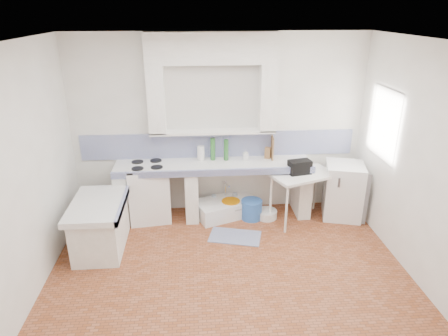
{
  "coord_description": "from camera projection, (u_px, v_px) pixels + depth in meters",
  "views": [
    {
      "loc": [
        -0.39,
        -3.93,
        3.11
      ],
      "look_at": [
        0.0,
        1.0,
        1.1
      ],
      "focal_mm": 31.83,
      "sensor_mm": 36.0,
      "label": 1
    }
  ],
  "objects": [
    {
      "name": "floor",
      "position": [
        231.0,
        282.0,
        4.83
      ],
      "size": [
        4.5,
        4.5,
        0.0
      ],
      "primitive_type": "plane",
      "color": "#985335",
      "rests_on": "ground"
    },
    {
      "name": "ceiling",
      "position": [
        232.0,
        42.0,
        3.78
      ],
      "size": [
        4.5,
        4.5,
        0.0
      ],
      "primitive_type": "plane",
      "rotation": [
        3.14,
        0.0,
        0.0
      ],
      "color": "white",
      "rests_on": "ground"
    },
    {
      "name": "wall_back",
      "position": [
        219.0,
        126.0,
        6.15
      ],
      "size": [
        4.5,
        0.0,
        4.5
      ],
      "primitive_type": "plane",
      "rotation": [
        1.57,
        0.0,
        0.0
      ],
      "color": "white",
      "rests_on": "ground"
    },
    {
      "name": "wall_front",
      "position": [
        262.0,
        304.0,
        2.46
      ],
      "size": [
        4.5,
        0.0,
        4.5
      ],
      "primitive_type": "plane",
      "rotation": [
        -1.57,
        0.0,
        0.0
      ],
      "color": "white",
      "rests_on": "ground"
    },
    {
      "name": "wall_left",
      "position": [
        17.0,
        184.0,
        4.14
      ],
      "size": [
        0.0,
        4.5,
        4.5
      ],
      "primitive_type": "plane",
      "rotation": [
        1.57,
        0.0,
        1.57
      ],
      "color": "white",
      "rests_on": "ground"
    },
    {
      "name": "wall_right",
      "position": [
        430.0,
        171.0,
        4.47
      ],
      "size": [
        0.0,
        4.5,
        4.5
      ],
      "primitive_type": "plane",
      "rotation": [
        1.57,
        0.0,
        -1.57
      ],
      "color": "white",
      "rests_on": "ground"
    },
    {
      "name": "alcove_mass",
      "position": [
        212.0,
        48.0,
        5.59
      ],
      "size": [
        1.9,
        0.25,
        0.45
      ],
      "primitive_type": "cube",
      "color": "white",
      "rests_on": "ground"
    },
    {
      "name": "window_frame",
      "position": [
        396.0,
        124.0,
        5.52
      ],
      "size": [
        0.35,
        0.86,
        1.06
      ],
      "primitive_type": "cube",
      "color": "#391F12",
      "rests_on": "ground"
    },
    {
      "name": "lace_valance",
      "position": [
        391.0,
        97.0,
        5.36
      ],
      "size": [
        0.01,
        0.84,
        0.24
      ],
      "primitive_type": "cube",
      "color": "white",
      "rests_on": "ground"
    },
    {
      "name": "counter_slab",
      "position": [
        214.0,
        166.0,
        6.07
      ],
      "size": [
        3.0,
        0.6,
        0.08
      ],
      "primitive_type": "cube",
      "color": "white",
      "rests_on": "ground"
    },
    {
      "name": "counter_lip",
      "position": [
        215.0,
        173.0,
        5.81
      ],
      "size": [
        3.0,
        0.04,
        0.1
      ],
      "primitive_type": "cube",
      "color": "navy",
      "rests_on": "ground"
    },
    {
      "name": "counter_pier_left",
      "position": [
        124.0,
        195.0,
        6.14
      ],
      "size": [
        0.2,
        0.55,
        0.82
      ],
      "primitive_type": "cube",
      "color": "white",
      "rests_on": "ground"
    },
    {
      "name": "counter_pier_mid",
      "position": [
        192.0,
        193.0,
        6.21
      ],
      "size": [
        0.2,
        0.55,
        0.82
      ],
      "primitive_type": "cube",
      "color": "white",
      "rests_on": "ground"
    },
    {
      "name": "counter_pier_right",
      "position": [
        301.0,
        189.0,
        6.34
      ],
      "size": [
        0.2,
        0.55,
        0.82
      ],
      "primitive_type": "cube",
      "color": "white",
      "rests_on": "ground"
    },
    {
      "name": "peninsula_top",
      "position": [
        98.0,
        205.0,
        5.29
      ],
      "size": [
        0.7,
        1.1,
        0.08
      ],
      "primitive_type": "cube",
      "color": "white",
      "rests_on": "ground"
    },
    {
      "name": "peninsula_base",
      "position": [
        101.0,
        228.0,
        5.42
      ],
      "size": [
        0.6,
        1.0,
        0.62
      ],
      "primitive_type": "cube",
      "color": "white",
      "rests_on": "ground"
    },
    {
      "name": "peninsula_lip",
      "position": [
        123.0,
        204.0,
        5.31
      ],
      "size": [
        0.04,
        1.1,
        0.1
      ],
      "primitive_type": "cube",
      "color": "navy",
      "rests_on": "ground"
    },
    {
      "name": "backsplash",
      "position": [
        219.0,
        145.0,
        6.25
      ],
      "size": [
        4.27,
        0.03,
        0.4
      ],
      "primitive_type": "cube",
      "color": "navy",
      "rests_on": "ground"
    },
    {
      "name": "stove",
      "position": [
        149.0,
        193.0,
        6.17
      ],
      "size": [
        0.68,
        0.66,
        0.87
      ],
      "primitive_type": "cube",
      "rotation": [
        0.0,
        0.0,
        0.12
      ],
      "color": "white",
      "rests_on": "ground"
    },
    {
      "name": "sink",
      "position": [
        226.0,
        208.0,
        6.37
      ],
      "size": [
        1.08,
        0.83,
        0.23
      ],
      "primitive_type": "cube",
      "rotation": [
        0.0,
        0.0,
        0.37
      ],
      "color": "white",
      "rests_on": "ground"
    },
    {
      "name": "side_table",
      "position": [
        302.0,
        197.0,
        6.11
      ],
      "size": [
        1.07,
        0.83,
        0.04
      ],
      "primitive_type": "cube",
      "rotation": [
        0.0,
        0.0,
        0.37
      ],
      "color": "white",
      "rests_on": "ground"
    },
    {
      "name": "fridge",
      "position": [
        343.0,
        191.0,
        6.22
      ],
      "size": [
        0.69,
        0.69,
        0.88
      ],
      "primitive_type": "cube",
      "rotation": [
        0.0,
        0.0,
        -0.26
      ],
      "color": "white",
      "rests_on": "ground"
    },
    {
      "name": "bucket_red",
      "position": [
        208.0,
        208.0,
        6.36
      ],
      "size": [
        0.32,
        0.32,
        0.26
      ],
      "primitive_type": "cylinder",
      "rotation": [
        0.0,
        0.0,
        0.2
      ],
      "color": "#BE2836",
      "rests_on": "ground"
    },
    {
      "name": "bucket_orange",
      "position": [
        231.0,
        208.0,
        6.32
      ],
      "size": [
        0.37,
        0.37,
        0.27
      ],
      "primitive_type": "cylinder",
      "rotation": [
        0.0,
        0.0,
        0.3
      ],
      "color": "orange",
      "rests_on": "ground"
    },
    {
      "name": "bucket_blue",
      "position": [
        251.0,
        209.0,
        6.25
      ],
      "size": [
        0.41,
        0.41,
        0.31
      ],
      "primitive_type": "cylinder",
      "rotation": [
        0.0,
        0.0,
        -0.28
      ],
      "color": "blue",
      "rests_on": "ground"
    },
    {
      "name": "basin_white",
      "position": [
        267.0,
        214.0,
        6.3
      ],
      "size": [
        0.34,
        0.34,
        0.13
      ],
      "primitive_type": "cylinder",
      "rotation": [
        0.0,
        0.0,
        -0.04
      ],
      "color": "white",
      "rests_on": "ground"
    },
    {
      "name": "water_bottle_a",
      "position": [
        214.0,
        203.0,
        6.48
      ],
      "size": [
        0.09,
        0.09,
        0.29
      ],
      "primitive_type": "cylinder",
      "rotation": [
        0.0,
        0.0,
        0.21
      ],
      "color": "silver",
      "rests_on": "ground"
    },
    {
      "name": "water_bottle_b",
      "position": [
        235.0,
        202.0,
        6.5
      ],
      "size": [
        0.09,
        0.09,
        0.31
      ],
      "primitive_type": "cylinder",
      "rotation": [
        0.0,
        0.0,
        -0.13
      ],
      "color": "silver",
      "rests_on": "ground"
    },
    {
      "name": "black_bag",
      "position": [
        300.0,
        167.0,
        5.94
      ],
      "size": [
        0.36,
        0.25,
        0.21
      ],
      "primitive_type": "cube",
      "rotation": [
        0.0,
        0.0,
        0.2
      ],
      "color": "black",
      "rests_on": "side_table"
    },
    {
      "name": "green_bottle_a",
      "position": [
        213.0,
        149.0,
        6.13
      ],
      "size": [
        0.09,
        0.09,
        0.35
      ],
      "primitive_type": "cylinder",
      "rotation": [
        0.0,
        0.0,
        0.26
      ],
      "color": "#2A682A",
      "rests_on": "counter_slab"
    },
    {
      "name": "green_bottle_b",
      "position": [
        226.0,
        150.0,
        6.12
      ],
      "size": [
        0.08,
        0.08,
        0.33
      ],
      "primitive_type": "cylinder",
      "rotation": [
        0.0,
        0.0,
        0.12
      ],
      "color": "#2A682A",
      "rests_on": "counter_slab"
    },
    {
      "name": "knife_block",
      "position": [
        268.0,
        153.0,
        6.22
      ],
      "size": [
        0.11,
        0.1,
        0.18
      ],
      "primitive_type": "cube",
      "rotation": [
        0.0,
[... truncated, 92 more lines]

